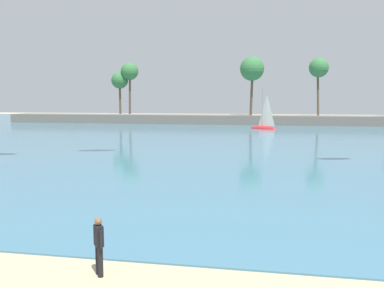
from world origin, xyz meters
The scene contains 4 objects.
sea centered at (0.00, 62.88, 0.03)m, with size 220.00×107.01×0.06m, color teal.
palm_headland centered at (-0.28, 76.41, 2.70)m, with size 95.90×6.69×12.79m.
person_at_waterline centered at (-0.44, 8.37, 0.89)m, with size 0.38×0.45×1.67m.
sailboat_near_shore centered at (3.85, 64.70, 0.69)m, with size 4.86×3.69×6.95m.
Camera 1 is at (4.04, -1.76, 4.92)m, focal length 37.59 mm.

